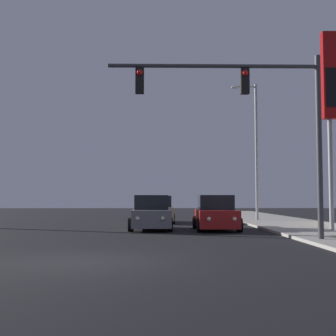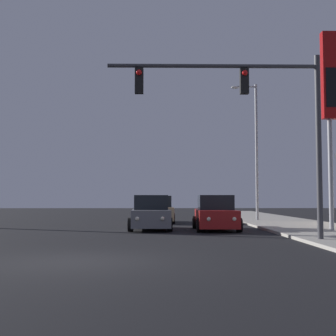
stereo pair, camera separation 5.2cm
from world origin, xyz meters
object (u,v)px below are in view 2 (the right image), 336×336
(car_red, at_px, (216,214))
(car_tan, at_px, (158,210))
(car_grey, at_px, (151,214))
(street_lamp, at_px, (255,144))
(traffic_light_mast, at_px, (257,107))

(car_red, relative_size, car_tan, 1.00)
(car_red, xyz_separation_m, car_tan, (-2.81, 7.01, 0.00))
(car_grey, height_order, street_lamp, street_lamp)
(car_red, distance_m, traffic_light_mast, 7.39)
(car_red, bearing_deg, street_lamp, -112.19)
(car_tan, bearing_deg, car_grey, 85.48)
(street_lamp, bearing_deg, car_tan, -169.11)
(street_lamp, bearing_deg, car_red, -113.52)
(car_grey, bearing_deg, car_tan, -94.28)
(car_grey, bearing_deg, traffic_light_mast, 118.83)
(traffic_light_mast, xyz_separation_m, street_lamp, (2.83, 14.43, 0.38))
(car_grey, relative_size, car_tan, 1.00)
(car_red, distance_m, street_lamp, 9.99)
(car_grey, relative_size, car_red, 1.00)
(car_grey, bearing_deg, street_lamp, -132.22)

